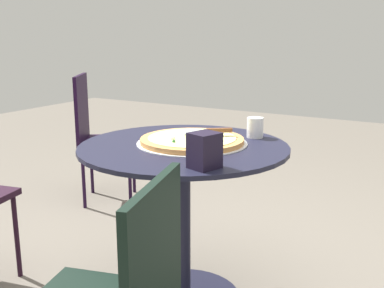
{
  "coord_description": "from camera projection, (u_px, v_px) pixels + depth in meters",
  "views": [
    {
      "loc": [
        -0.98,
        1.63,
        1.19
      ],
      "look_at": [
        -0.02,
        -0.04,
        0.73
      ],
      "focal_mm": 43.56,
      "sensor_mm": 36.0,
      "label": 1
    }
  ],
  "objects": [
    {
      "name": "pizza_on_tray",
      "position": [
        192.0,
        140.0,
        1.98
      ],
      "size": [
        0.47,
        0.47,
        0.04
      ],
      "color": "silver",
      "rests_on": "patio_table"
    },
    {
      "name": "patio_chair_near",
      "position": [
        97.0,
        130.0,
        3.29
      ],
      "size": [
        0.52,
        0.52,
        0.91
      ],
      "color": "black",
      "rests_on": "ground"
    },
    {
      "name": "patio_table",
      "position": [
        184.0,
        192.0,
        2.0
      ],
      "size": [
        0.88,
        0.88,
        0.73
      ],
      "color": "#1B1B2F",
      "rests_on": "ground"
    },
    {
      "name": "pizza_server",
      "position": [
        208.0,
        131.0,
        1.99
      ],
      "size": [
        0.2,
        0.16,
        0.02
      ],
      "color": "silver",
      "rests_on": "pizza_on_tray"
    },
    {
      "name": "napkin_dispenser",
      "position": [
        204.0,
        150.0,
        1.61
      ],
      "size": [
        0.11,
        0.12,
        0.13
      ],
      "primitive_type": "cube",
      "rotation": [
        0.0,
        0.0,
        1.26
      ],
      "color": "black",
      "rests_on": "patio_table"
    },
    {
      "name": "drinking_cup",
      "position": [
        255.0,
        127.0,
        2.09
      ],
      "size": [
        0.07,
        0.07,
        0.09
      ],
      "primitive_type": "cylinder",
      "color": "silver",
      "rests_on": "patio_table"
    }
  ]
}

